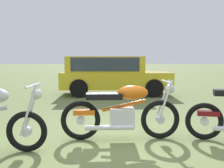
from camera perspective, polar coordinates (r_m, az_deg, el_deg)
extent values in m
plane|color=olive|center=(4.77, 0.85, -11.67)|extent=(120.00, 120.00, 0.00)
torus|color=black|center=(4.49, -16.40, -8.94)|extent=(0.61, 0.10, 0.61)
cylinder|color=silver|center=(4.49, -16.40, -8.94)|extent=(0.14, 0.10, 0.14)
cylinder|color=silver|center=(4.49, -15.44, -4.51)|extent=(0.27, 0.04, 0.75)
cylinder|color=silver|center=(4.32, -16.11, -4.91)|extent=(0.27, 0.04, 0.75)
cylinder|color=silver|center=(4.35, -15.37, -0.33)|extent=(0.05, 0.64, 0.03)
sphere|color=silver|center=(4.35, -14.57, -1.91)|extent=(0.16, 0.16, 0.16)
torus|color=black|center=(5.06, 9.45, -6.87)|extent=(0.67, 0.12, 0.67)
torus|color=black|center=(4.94, -6.18, -7.12)|extent=(0.67, 0.12, 0.67)
cylinder|color=silver|center=(5.06, 9.45, -6.87)|extent=(0.14, 0.11, 0.14)
cylinder|color=silver|center=(4.94, -6.18, -7.12)|extent=(0.14, 0.11, 0.14)
cylinder|color=silver|center=(5.10, 9.94, -3.09)|extent=(0.27, 0.05, 0.72)
cylinder|color=silver|center=(4.93, 10.42, -3.39)|extent=(0.27, 0.05, 0.72)
cube|color=silver|center=(4.95, 1.96, -6.53)|extent=(0.41, 0.32, 0.32)
cylinder|color=orange|center=(4.91, 2.32, -4.24)|extent=(0.74, 0.10, 0.21)
ellipsoid|color=orange|center=(4.90, 4.08, -1.67)|extent=(0.53, 0.28, 0.24)
cube|color=black|center=(4.87, -1.55, -2.42)|extent=(0.61, 0.27, 0.10)
cube|color=orange|center=(4.91, -5.49, -5.52)|extent=(0.37, 0.20, 0.08)
cylinder|color=silver|center=(4.99, 10.68, 0.45)|extent=(0.06, 0.64, 0.03)
sphere|color=silver|center=(5.01, 11.32, -0.92)|extent=(0.17, 0.17, 0.16)
cylinder|color=silver|center=(4.81, -0.51, -8.59)|extent=(0.80, 0.12, 0.08)
torus|color=black|center=(5.18, 17.67, -6.98)|extent=(0.63, 0.23, 0.63)
cylinder|color=silver|center=(5.18, 17.67, -6.98)|extent=(0.16, 0.13, 0.14)
cube|color=maroon|center=(5.16, 18.38, -5.47)|extent=(0.39, 0.26, 0.08)
cube|color=gold|center=(10.92, 0.78, 0.81)|extent=(4.03, 1.77, 0.60)
cube|color=gold|center=(10.89, -1.33, 3.85)|extent=(2.83, 1.59, 0.60)
cube|color=#2D3842|center=(10.89, -1.33, 3.96)|extent=(2.40, 1.62, 0.48)
cylinder|color=black|center=(11.86, 7.02, 0.01)|extent=(0.64, 0.22, 0.64)
cylinder|color=black|center=(10.26, 8.26, -0.82)|extent=(0.64, 0.22, 0.64)
cylinder|color=black|center=(11.79, -5.73, -0.01)|extent=(0.64, 0.22, 0.64)
cylinder|color=black|center=(10.18, -6.50, -0.84)|extent=(0.64, 0.22, 0.64)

